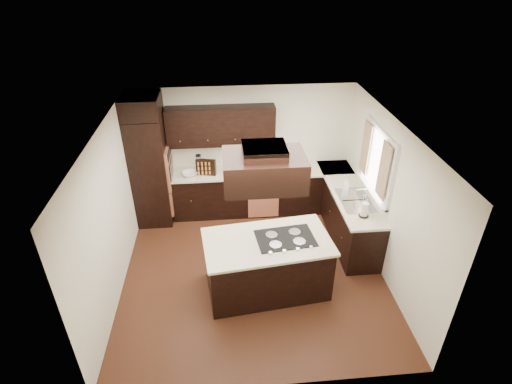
% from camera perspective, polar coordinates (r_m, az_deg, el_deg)
% --- Properties ---
extents(floor, '(4.20, 4.20, 0.02)m').
position_cam_1_polar(floor, '(6.80, -0.39, -11.07)').
color(floor, '#5B2F1B').
rests_on(floor, ground).
extents(ceiling, '(4.20, 4.20, 0.02)m').
position_cam_1_polar(ceiling, '(5.45, -0.48, 9.03)').
color(ceiling, white).
rests_on(ceiling, ground).
extents(wall_back, '(4.20, 0.02, 2.50)m').
position_cam_1_polar(wall_back, '(7.88, -1.73, 6.22)').
color(wall_back, white).
rests_on(wall_back, ground).
extents(wall_front, '(4.20, 0.02, 2.50)m').
position_cam_1_polar(wall_front, '(4.43, 2.00, -17.15)').
color(wall_front, white).
rests_on(wall_front, ground).
extents(wall_left, '(0.02, 4.20, 2.50)m').
position_cam_1_polar(wall_left, '(6.25, -20.10, -2.98)').
color(wall_left, white).
rests_on(wall_left, ground).
extents(wall_right, '(0.02, 4.20, 2.50)m').
position_cam_1_polar(wall_right, '(6.53, 18.36, -1.11)').
color(wall_right, white).
rests_on(wall_right, ground).
extents(oven_column, '(0.65, 0.75, 2.12)m').
position_cam_1_polar(oven_column, '(7.71, -14.80, 2.97)').
color(oven_column, black).
rests_on(oven_column, floor).
extents(wall_oven_face, '(0.05, 0.62, 0.78)m').
position_cam_1_polar(wall_oven_face, '(7.63, -12.27, 3.52)').
color(wall_oven_face, '#C36E4F').
rests_on(wall_oven_face, oven_column).
extents(base_cabinets_back, '(2.93, 0.60, 0.88)m').
position_cam_1_polar(base_cabinets_back, '(7.99, -1.25, 0.01)').
color(base_cabinets_back, black).
rests_on(base_cabinets_back, floor).
extents(base_cabinets_right, '(0.60, 2.40, 0.88)m').
position_cam_1_polar(base_cabinets_right, '(7.55, 12.76, -2.85)').
color(base_cabinets_right, black).
rests_on(base_cabinets_right, floor).
extents(countertop_back, '(2.93, 0.63, 0.04)m').
position_cam_1_polar(countertop_back, '(7.75, -1.28, 2.87)').
color(countertop_back, beige).
rests_on(countertop_back, base_cabinets_back).
extents(countertop_right, '(0.63, 2.40, 0.04)m').
position_cam_1_polar(countertop_right, '(7.31, 13.05, 0.14)').
color(countertop_right, beige).
rests_on(countertop_right, base_cabinets_right).
extents(upper_cabinets, '(2.00, 0.34, 0.72)m').
position_cam_1_polar(upper_cabinets, '(7.49, -5.04, 9.39)').
color(upper_cabinets, black).
rests_on(upper_cabinets, wall_back).
extents(dishwasher_front, '(0.60, 0.05, 0.72)m').
position_cam_1_polar(dishwasher_front, '(7.78, 1.06, -1.28)').
color(dishwasher_front, '#C36E4F').
rests_on(dishwasher_front, floor).
extents(window_frame, '(0.06, 1.32, 1.12)m').
position_cam_1_polar(window_frame, '(6.77, 16.94, 4.20)').
color(window_frame, white).
rests_on(window_frame, wall_right).
extents(window_pane, '(0.00, 1.20, 1.00)m').
position_cam_1_polar(window_pane, '(6.78, 17.16, 4.20)').
color(window_pane, white).
rests_on(window_pane, wall_right).
extents(curtain_left, '(0.02, 0.34, 0.90)m').
position_cam_1_polar(curtain_left, '(6.38, 17.77, 2.88)').
color(curtain_left, beige).
rests_on(curtain_left, wall_right).
extents(curtain_right, '(0.02, 0.34, 0.90)m').
position_cam_1_polar(curtain_right, '(7.08, 15.39, 6.09)').
color(curtain_right, beige).
rests_on(curtain_right, wall_right).
extents(sink_rim, '(0.52, 0.84, 0.01)m').
position_cam_1_polar(sink_rim, '(7.02, 14.00, -1.14)').
color(sink_rim, silver).
rests_on(sink_rim, countertop_right).
extents(island, '(1.90, 1.19, 0.88)m').
position_cam_1_polar(island, '(6.21, 1.57, -10.48)').
color(island, black).
rests_on(island, floor).
extents(island_top, '(1.97, 1.26, 0.04)m').
position_cam_1_polar(island_top, '(5.91, 1.64, -7.13)').
color(island_top, beige).
rests_on(island_top, island).
extents(cooktop, '(0.91, 0.66, 0.01)m').
position_cam_1_polar(cooktop, '(5.95, 4.21, -6.58)').
color(cooktop, black).
rests_on(cooktop, island_top).
extents(range_hood, '(1.05, 0.72, 0.42)m').
position_cam_1_polar(range_hood, '(5.11, 1.18, 3.12)').
color(range_hood, black).
rests_on(range_hood, ceiling).
extents(hood_duct, '(0.55, 0.50, 0.13)m').
position_cam_1_polar(hood_duct, '(4.99, 1.21, 5.92)').
color(hood_duct, black).
rests_on(hood_duct, ceiling).
extents(blender_base, '(0.15, 0.15, 0.10)m').
position_cam_1_polar(blender_base, '(7.72, -8.09, 3.04)').
color(blender_base, silver).
rests_on(blender_base, countertop_back).
extents(blender_pitcher, '(0.13, 0.13, 0.26)m').
position_cam_1_polar(blender_pitcher, '(7.64, -8.19, 4.23)').
color(blender_pitcher, silver).
rests_on(blender_pitcher, blender_base).
extents(spice_rack, '(0.38, 0.18, 0.31)m').
position_cam_1_polar(spice_rack, '(7.61, -7.16, 3.54)').
color(spice_rack, black).
rests_on(spice_rack, countertop_back).
extents(mixing_bowl, '(0.32, 0.32, 0.07)m').
position_cam_1_polar(mixing_bowl, '(7.67, -9.41, 2.58)').
color(mixing_bowl, white).
rests_on(mixing_bowl, countertop_back).
extents(soap_bottle, '(0.11, 0.11, 0.21)m').
position_cam_1_polar(soap_bottle, '(7.28, 12.73, 1.17)').
color(soap_bottle, white).
rests_on(soap_bottle, countertop_right).
extents(paper_towel, '(0.15, 0.15, 0.25)m').
position_cam_1_polar(paper_towel, '(6.57, 15.23, -2.47)').
color(paper_towel, white).
rests_on(paper_towel, countertop_right).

